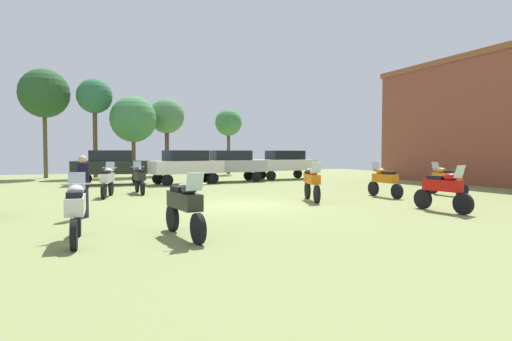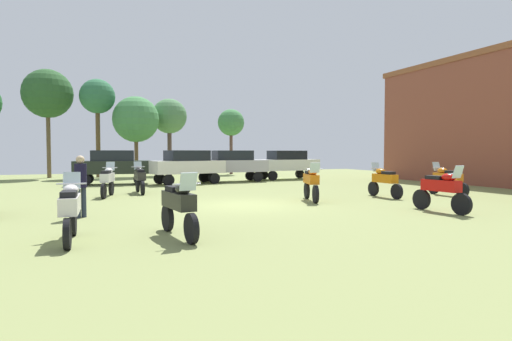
{
  "view_description": "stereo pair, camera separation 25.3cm",
  "coord_description": "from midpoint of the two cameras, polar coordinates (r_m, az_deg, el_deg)",
  "views": [
    {
      "loc": [
        -5.52,
        -13.96,
        1.92
      ],
      "look_at": [
        2.08,
        4.01,
        1.06
      ],
      "focal_mm": 29.47,
      "sensor_mm": 36.0,
      "label": 1
    },
    {
      "loc": [
        -5.28,
        -14.06,
        1.92
      ],
      "look_at": [
        2.08,
        4.01,
        1.06
      ],
      "focal_mm": 29.47,
      "sensor_mm": 36.0,
      "label": 2
    }
  ],
  "objects": [
    {
      "name": "ground_plane",
      "position": [
        15.13,
        -1.84,
        -4.74
      ],
      "size": [
        44.0,
        52.0,
        0.02
      ],
      "color": "olive"
    },
    {
      "name": "motorcycle_2",
      "position": [
        14.54,
        23.58,
        -2.3
      ],
      "size": [
        0.62,
        2.18,
        1.5
      ],
      "rotation": [
        0.0,
        0.0,
        3.22
      ],
      "color": "black",
      "rests_on": "ground"
    },
    {
      "name": "motorcycle_3",
      "position": [
        18.45,
        16.66,
        -1.28
      ],
      "size": [
        0.62,
        2.12,
        1.45
      ],
      "rotation": [
        0.0,
        0.0,
        -0.01
      ],
      "color": "black",
      "rests_on": "ground"
    },
    {
      "name": "motorcycle_5",
      "position": [
        18.78,
        -19.87,
        -1.22
      ],
      "size": [
        0.77,
        2.11,
        1.48
      ],
      "rotation": [
        0.0,
        0.0,
        -0.25
      ],
      "color": "black",
      "rests_on": "ground"
    },
    {
      "name": "motorcycle_7",
      "position": [
        16.45,
        7.2,
        -1.54
      ],
      "size": [
        0.86,
        2.21,
        1.51
      ],
      "rotation": [
        0.0,
        0.0,
        2.84
      ],
      "color": "black",
      "rests_on": "ground"
    },
    {
      "name": "motorcycle_8",
      "position": [
        20.21,
        24.09,
        -1.06
      ],
      "size": [
        0.62,
        2.25,
        1.46
      ],
      "rotation": [
        0.0,
        0.0,
        -0.03
      ],
      "color": "black",
      "rests_on": "ground"
    },
    {
      "name": "motorcycle_9",
      "position": [
        9.52,
        -10.43,
        -4.61
      ],
      "size": [
        0.64,
        2.29,
        1.48
      ],
      "rotation": [
        0.0,
        0.0,
        3.26
      ],
      "color": "black",
      "rests_on": "ground"
    },
    {
      "name": "motorcycle_10",
      "position": [
        20.03,
        -15.89,
        -0.97
      ],
      "size": [
        0.62,
        2.22,
        1.46
      ],
      "rotation": [
        0.0,
        0.0,
        0.02
      ],
      "color": "black",
      "rests_on": "ground"
    },
    {
      "name": "motorcycle_11",
      "position": [
        9.69,
        -23.97,
        -4.75
      ],
      "size": [
        0.62,
        2.11,
        1.46
      ],
      "rotation": [
        0.0,
        0.0,
        -0.05
      ],
      "color": "black",
      "rests_on": "ground"
    },
    {
      "name": "car_1",
      "position": [
        29.32,
        3.71,
        1.08
      ],
      "size": [
        4.37,
        1.97,
        2.0
      ],
      "rotation": [
        0.0,
        0.0,
        1.61
      ],
      "color": "black",
      "rests_on": "ground"
    },
    {
      "name": "car_2",
      "position": [
        25.99,
        -19.3,
        0.76
      ],
      "size": [
        4.48,
        2.27,
        2.0
      ],
      "rotation": [
        0.0,
        0.0,
        1.46
      ],
      "color": "black",
      "rests_on": "ground"
    },
    {
      "name": "car_4",
      "position": [
        25.34,
        -9.81,
        0.83
      ],
      "size": [
        4.57,
        2.62,
        2.0
      ],
      "rotation": [
        0.0,
        0.0,
        1.77
      ],
      "color": "black",
      "rests_on": "ground"
    },
    {
      "name": "car_5",
      "position": [
        26.97,
        -3.69,
        0.96
      ],
      "size": [
        4.35,
        1.92,
        2.0
      ],
      "rotation": [
        0.0,
        0.0,
        1.54
      ],
      "color": "black",
      "rests_on": "ground"
    },
    {
      "name": "person_1",
      "position": [
        13.11,
        -22.94,
        -1.37
      ],
      "size": [
        0.46,
        0.46,
        1.8
      ],
      "rotation": [
        0.0,
        0.0,
        3.64
      ],
      "color": "#27303F",
      "rests_on": "ground"
    },
    {
      "name": "tree_1",
      "position": [
        33.95,
        -21.28,
        9.22
      ],
      "size": [
        2.57,
        2.57,
        7.36
      ],
      "color": "brown",
      "rests_on": "ground"
    },
    {
      "name": "tree_3",
      "position": [
        36.33,
        -3.96,
        6.42
      ],
      "size": [
        2.28,
        2.28,
        5.58
      ],
      "color": "brown",
      "rests_on": "ground"
    },
    {
      "name": "tree_5",
      "position": [
        33.64,
        -16.53,
        6.66
      ],
      "size": [
        3.5,
        3.5,
        6.16
      ],
      "color": "brown",
      "rests_on": "ground"
    },
    {
      "name": "tree_7",
      "position": [
        35.43,
        -12.23,
        7.14
      ],
      "size": [
        2.85,
        2.85,
        6.27
      ],
      "color": "#4F3A35",
      "rests_on": "ground"
    },
    {
      "name": "tree_8",
      "position": [
        34.69,
        -27.0,
        9.27
      ],
      "size": [
        3.54,
        3.54,
        7.95
      ],
      "color": "brown",
      "rests_on": "ground"
    }
  ]
}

